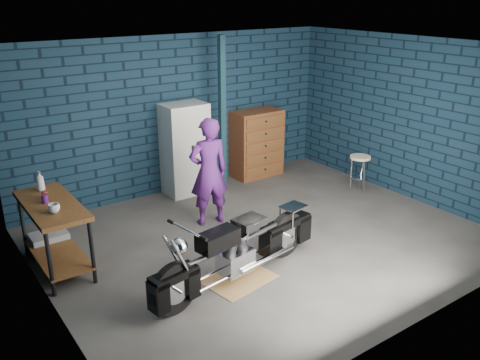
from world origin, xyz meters
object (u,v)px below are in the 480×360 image
object	(u,v)px
workbench	(56,236)
shop_stool	(359,174)
motorcycle	(239,244)
tool_chest	(257,144)
person	(209,172)
storage_bin	(50,243)
locker	(185,149)

from	to	relation	value
workbench	shop_stool	distance (m)	5.19
motorcycle	tool_chest	bearing A→B (deg)	40.38
tool_chest	shop_stool	world-z (taller)	tool_chest
workbench	person	distance (m)	2.35
workbench	shop_stool	size ratio (longest dim) A/B	2.14
storage_bin	locker	xyz separation A→B (m)	(2.63, 0.86, 0.65)
workbench	shop_stool	xyz separation A→B (m)	(5.17, -0.39, -0.13)
person	locker	xyz separation A→B (m)	(0.33, 1.29, -0.03)
locker	shop_stool	xyz separation A→B (m)	(2.53, -1.71, -0.47)
workbench	locker	bearing A→B (deg)	26.52
tool_chest	storage_bin	bearing A→B (deg)	-168.34
workbench	tool_chest	world-z (taller)	tool_chest
storage_bin	tool_chest	world-z (taller)	tool_chest
person	tool_chest	distance (m)	2.29
person	shop_stool	world-z (taller)	person
motorcycle	person	xyz separation A→B (m)	(0.58, 1.60, 0.34)
shop_stool	motorcycle	bearing A→B (deg)	-160.93
motorcycle	person	bearing A→B (deg)	60.88
person	storage_bin	bearing A→B (deg)	-0.12
workbench	locker	distance (m)	2.98
workbench	storage_bin	size ratio (longest dim) A/B	2.93
workbench	locker	size ratio (longest dim) A/B	0.88
tool_chest	shop_stool	xyz separation A→B (m)	(0.98, -1.71, -0.31)
storage_bin	shop_stool	size ratio (longest dim) A/B	0.73
workbench	motorcycle	distance (m)	2.35
workbench	person	xyz separation A→B (m)	(2.32, 0.03, 0.37)
motorcycle	tool_chest	distance (m)	3.80
locker	workbench	bearing A→B (deg)	-153.48
person	storage_bin	world-z (taller)	person
motorcycle	tool_chest	size ratio (longest dim) A/B	1.74
person	locker	size ratio (longest dim) A/B	1.04
workbench	person	world-z (taller)	person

